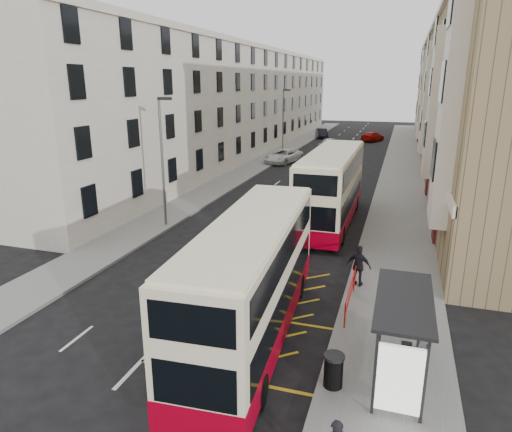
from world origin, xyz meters
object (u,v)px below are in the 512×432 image
(car_silver, at_px, (328,143))
(bus_shelter, at_px, (408,327))
(double_decker_front, at_px, (253,279))
(car_red, at_px, (372,137))
(pedestrian_far, at_px, (359,266))
(street_lamp_far, at_px, (283,119))
(white_van, at_px, (283,156))
(double_decker_rear, at_px, (332,187))
(car_dark, at_px, (322,133))
(litter_bin, at_px, (333,370))
(pedestrian_mid, at_px, (410,300))
(street_lamp_near, at_px, (163,155))

(car_silver, bearing_deg, bus_shelter, -64.70)
(double_decker_front, relative_size, car_red, 2.24)
(pedestrian_far, bearing_deg, street_lamp_far, -56.59)
(white_van, bearing_deg, car_red, 86.80)
(street_lamp_far, bearing_deg, car_silver, 65.20)
(double_decker_rear, distance_m, car_dark, 48.35)
(pedestrian_far, relative_size, white_van, 0.33)
(car_silver, distance_m, car_dark, 12.78)
(bus_shelter, distance_m, litter_bin, 2.55)
(bus_shelter, bearing_deg, car_red, 94.79)
(street_lamp_far, distance_m, car_silver, 10.61)
(bus_shelter, height_order, litter_bin, bus_shelter)
(bus_shelter, xyz_separation_m, street_lamp_far, (-14.69, 42.39, 2.50))
(double_decker_rear, height_order, pedestrian_mid, double_decker_rear)
(car_silver, height_order, car_red, car_silver)
(street_lamp_near, xyz_separation_m, pedestrian_far, (12.70, -5.58, -3.54))
(bus_shelter, bearing_deg, car_dark, 101.99)
(white_van, distance_m, car_silver, 13.57)
(bus_shelter, relative_size, car_red, 0.84)
(car_silver, bearing_deg, white_van, -89.05)
(street_lamp_far, bearing_deg, white_van, -74.94)
(bus_shelter, distance_m, pedestrian_far, 7.17)
(street_lamp_near, distance_m, pedestrian_mid, 17.42)
(double_decker_front, distance_m, litter_bin, 4.21)
(bus_shelter, relative_size, double_decker_front, 0.37)
(street_lamp_far, relative_size, car_dark, 1.72)
(street_lamp_near, distance_m, car_dark, 51.55)
(double_decker_front, distance_m, pedestrian_far, 6.36)
(litter_bin, distance_m, car_red, 62.51)
(street_lamp_near, distance_m, double_decker_rear, 10.92)
(white_van, distance_m, car_dark, 25.67)
(pedestrian_far, bearing_deg, white_van, -55.99)
(double_decker_front, bearing_deg, car_dark, 94.02)
(double_decker_front, bearing_deg, street_lamp_far, 99.44)
(litter_bin, bearing_deg, street_lamp_near, 134.21)
(pedestrian_far, relative_size, car_dark, 0.41)
(street_lamp_far, bearing_deg, double_decker_rear, -69.10)
(double_decker_front, height_order, litter_bin, double_decker_front)
(pedestrian_mid, xyz_separation_m, car_red, (-5.37, 57.68, -0.31))
(double_decker_front, xyz_separation_m, pedestrian_far, (3.26, 5.32, -1.20))
(bus_shelter, distance_m, street_lamp_far, 44.94)
(pedestrian_mid, bearing_deg, street_lamp_near, 128.83)
(car_dark, bearing_deg, street_lamp_near, -108.20)
(pedestrian_mid, relative_size, pedestrian_far, 0.95)
(street_lamp_near, distance_m, double_decker_front, 14.61)
(street_lamp_near, bearing_deg, white_van, 87.44)
(pedestrian_mid, xyz_separation_m, car_dark, (-13.74, 59.70, -0.29))
(pedestrian_far, distance_m, car_silver, 45.36)
(street_lamp_far, relative_size, litter_bin, 7.52)
(street_lamp_far, bearing_deg, car_dark, 86.92)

